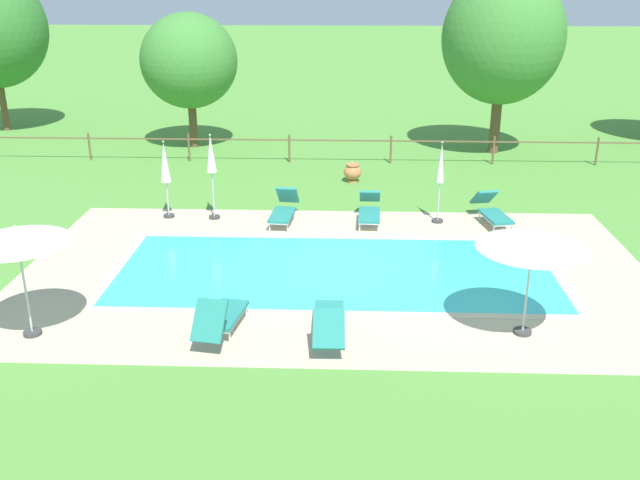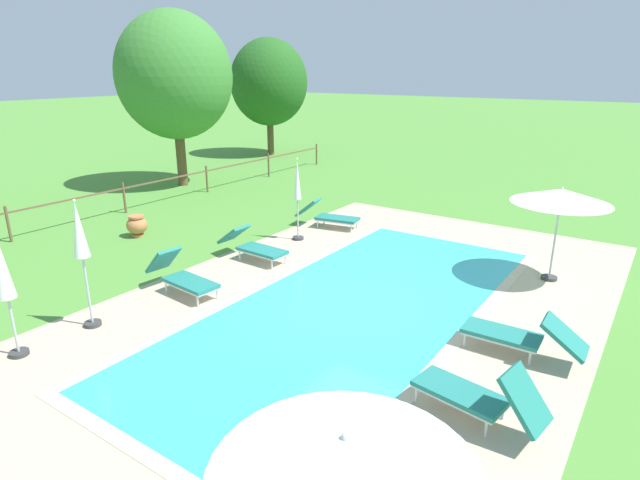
% 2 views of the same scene
% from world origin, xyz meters
% --- Properties ---
extents(ground_plane, '(160.00, 160.00, 0.00)m').
position_xyz_m(ground_plane, '(0.00, 0.00, 0.00)').
color(ground_plane, '#518E38').
extents(pool_deck_paving, '(15.12, 9.04, 0.01)m').
position_xyz_m(pool_deck_paving, '(0.00, 0.00, 0.00)').
color(pool_deck_paving, '#BCAD8E').
rests_on(pool_deck_paving, ground).
extents(swimming_pool_water, '(10.41, 4.33, 0.01)m').
position_xyz_m(swimming_pool_water, '(0.00, 0.00, 0.01)').
color(swimming_pool_water, '#38C6D1').
rests_on(swimming_pool_water, ground).
extents(pool_coping_rim, '(10.89, 4.81, 0.01)m').
position_xyz_m(pool_coping_rim, '(0.00, 0.00, 0.01)').
color(pool_coping_rim, beige).
rests_on(pool_coping_rim, ground).
extents(sun_lounger_north_near_steps, '(0.77, 1.97, 0.93)m').
position_xyz_m(sun_lounger_north_near_steps, '(-1.55, 3.48, 0.39)').
color(sun_lounger_north_near_steps, '#237A70').
rests_on(sun_lounger_north_near_steps, ground).
extents(sun_lounger_north_mid, '(0.89, 1.93, 0.99)m').
position_xyz_m(sun_lounger_north_mid, '(-2.20, -3.28, 0.39)').
color(sun_lounger_north_mid, '#237A70').
rests_on(sun_lounger_north_mid, ground).
extents(sun_lounger_north_far, '(0.68, 2.02, 0.83)m').
position_xyz_m(sun_lounger_north_far, '(0.91, 3.59, 0.37)').
color(sun_lounger_north_far, '#237A70').
rests_on(sun_lounger_north_far, ground).
extents(sun_lounger_north_end, '(0.64, 2.02, 0.82)m').
position_xyz_m(sun_lounger_north_end, '(-0.06, -3.29, 0.37)').
color(sun_lounger_north_end, '#237A70').
rests_on(sun_lounger_north_end, ground).
extents(sun_lounger_south_near_corner, '(0.96, 2.05, 0.87)m').
position_xyz_m(sun_lounger_south_near_corner, '(4.41, 3.59, 0.38)').
color(sun_lounger_south_near_corner, '#237A70').
rests_on(sun_lounger_south_near_corner, ground).
extents(patio_umbrella_open_foreground, '(2.16, 2.16, 2.21)m').
position_xyz_m(patio_umbrella_open_foreground, '(3.81, -3.01, 1.99)').
color(patio_umbrella_open_foreground, '#383838').
rests_on(patio_umbrella_open_foreground, ground).
extents(patio_umbrella_open_by_bench, '(2.01, 2.01, 2.32)m').
position_xyz_m(patio_umbrella_open_by_bench, '(-5.98, -3.44, 2.11)').
color(patio_umbrella_open_by_bench, '#383838').
rests_on(patio_umbrella_open_by_bench, ground).
extents(patio_umbrella_closed_row_west, '(0.32, 0.32, 2.29)m').
position_xyz_m(patio_umbrella_closed_row_west, '(-4.97, 3.78, 1.52)').
color(patio_umbrella_closed_row_west, '#383838').
rests_on(patio_umbrella_closed_row_west, ground).
extents(patio_umbrella_closed_row_mid_west, '(0.32, 0.32, 2.50)m').
position_xyz_m(patio_umbrella_closed_row_mid_west, '(-3.61, 3.71, 1.74)').
color(patio_umbrella_closed_row_mid_west, '#383838').
rests_on(patio_umbrella_closed_row_mid_west, ground).
extents(patio_umbrella_closed_row_centre, '(0.32, 0.32, 2.36)m').
position_xyz_m(patio_umbrella_closed_row_centre, '(2.88, 3.64, 1.48)').
color(patio_umbrella_closed_row_centre, '#383838').
rests_on(patio_umbrella_closed_row_centre, ground).
extents(terracotta_urn_near_fence, '(0.60, 0.60, 0.63)m').
position_xyz_m(terracotta_urn_near_fence, '(0.45, 7.70, 0.34)').
color(terracotta_urn_near_fence, '#C67547').
rests_on(terracotta_urn_near_fence, ground).
extents(perimeter_fence, '(26.74, 0.08, 1.05)m').
position_xyz_m(perimeter_fence, '(-0.02, 10.25, 0.70)').
color(perimeter_fence, brown).
rests_on(perimeter_fence, ground).
extents(tree_far_west, '(4.58, 4.58, 6.91)m').
position_xyz_m(tree_far_west, '(6.06, 12.07, 4.41)').
color(tree_far_west, brown).
rests_on(tree_far_west, ground).
extents(tree_east_mid, '(3.81, 3.81, 5.31)m').
position_xyz_m(tree_east_mid, '(-6.04, 12.62, 3.44)').
color(tree_east_mid, brown).
rests_on(tree_east_mid, ground).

